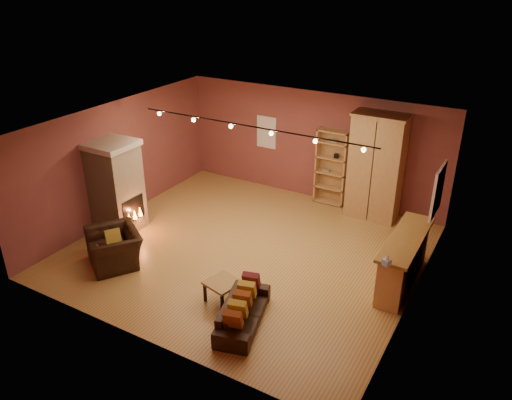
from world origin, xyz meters
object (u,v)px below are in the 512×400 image
Objects in this scene: bar_counter at (403,260)px; coffee_table at (223,284)px; fireplace at (116,187)px; bookcase at (332,166)px; armchair at (114,242)px; loveseat at (243,307)px; armoire at (376,167)px.

bar_counter is 3.45m from coffee_table.
fireplace reaches higher than bookcase.
bar_counter is at bearing 56.01° from armchair.
coffee_table is (-0.64, 0.36, 0.02)m from loveseat.
bar_counter is at bearing 9.58° from fireplace.
bookcase is at bearing 94.32° from armchair.
bookcase is 0.91× the size of bar_counter.
armchair is 2.62m from coffee_table.
loveseat is (0.54, -5.23, -0.66)m from bookcase.
armoire reaches higher than armchair.
bar_counter is (2.57, -2.69, -0.47)m from bookcase.
armoire is 4.91m from coffee_table.
armoire is (4.85, 3.52, 0.23)m from fireplace.
bar_counter is at bearing 39.30° from coffee_table.
fireplace is 1.09× the size of bookcase.
coffee_table is (-1.27, -4.65, -0.93)m from armoire.
bookcase is 0.76× the size of armoire.
bar_counter reaches higher than coffee_table.
fireplace is at bearing -170.42° from bar_counter.
bookcase is 5.30m from loveseat.
fireplace is at bearing -134.45° from bookcase.
coffee_table is at bearing -91.17° from bookcase.
fireplace is at bearing -143.98° from armoire.
armoire is (1.17, -0.22, 0.30)m from bookcase.
armoire is at bearing 119.47° from bar_counter.
bookcase is at bearing 45.55° from fireplace.
bookcase is 1.47× the size of armchair.
loveseat reaches higher than coffee_table.
loveseat is (4.22, -1.48, -0.73)m from fireplace.
fireplace is 3.20× the size of coffee_table.
loveseat is at bearing -84.05° from bookcase.
armoire is 3.88× the size of coffee_table.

